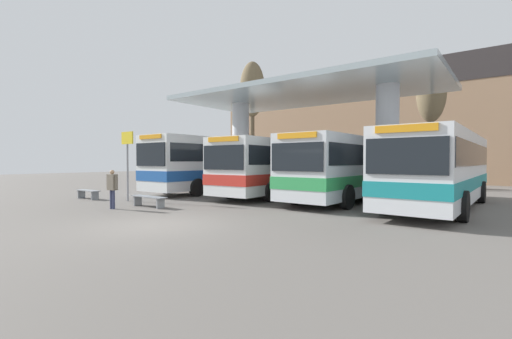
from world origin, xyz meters
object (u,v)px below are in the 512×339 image
(transit_bus_right_bay, at_px, (349,166))
(info_sign_platform, at_px, (127,152))
(transit_bus_far_right_bay, at_px, (440,167))
(pedestrian_waiting, at_px, (112,185))
(transit_bus_left_bay, at_px, (221,162))
(waiting_bench_near_pillar, at_px, (149,199))
(poplar_tree_behind_left, at_px, (252,91))
(waiting_bench_mid_platform, at_px, (88,192))
(poplar_tree_behind_right, at_px, (431,93))
(transit_bus_center_bay, at_px, (283,165))

(transit_bus_right_bay, xyz_separation_m, info_sign_platform, (-8.51, -6.83, 0.67))
(transit_bus_far_right_bay, bearing_deg, pedestrian_waiting, 39.71)
(transit_bus_left_bay, xyz_separation_m, pedestrian_waiting, (2.15, -8.83, -0.90))
(waiting_bench_near_pillar, height_order, poplar_tree_behind_left, poplar_tree_behind_left)
(waiting_bench_near_pillar, bearing_deg, waiting_bench_mid_platform, -180.00)
(transit_bus_left_bay, distance_m, transit_bus_right_bay, 8.70)
(waiting_bench_near_pillar, height_order, pedestrian_waiting, pedestrian_waiting)
(info_sign_platform, relative_size, poplar_tree_behind_left, 0.31)
(poplar_tree_behind_left, height_order, poplar_tree_behind_right, poplar_tree_behind_left)
(info_sign_platform, xyz_separation_m, pedestrian_waiting, (1.95, -1.95, -1.42))
(transit_bus_left_bay, relative_size, poplar_tree_behind_left, 1.01)
(transit_bus_center_bay, height_order, transit_bus_right_bay, transit_bus_center_bay)
(transit_bus_center_bay, relative_size, transit_bus_right_bay, 1.05)
(transit_bus_far_right_bay, relative_size, poplar_tree_behind_left, 1.02)
(poplar_tree_behind_right, bearing_deg, waiting_bench_near_pillar, -115.01)
(transit_bus_center_bay, height_order, poplar_tree_behind_left, poplar_tree_behind_left)
(transit_bus_center_bay, height_order, waiting_bench_near_pillar, transit_bus_center_bay)
(transit_bus_far_right_bay, distance_m, info_sign_platform, 14.19)
(info_sign_platform, distance_m, poplar_tree_behind_left, 16.18)
(info_sign_platform, bearing_deg, poplar_tree_behind_left, 103.60)
(transit_bus_far_right_bay, height_order, poplar_tree_behind_right, poplar_tree_behind_right)
(transit_bus_left_bay, distance_m, transit_bus_far_right_bay, 12.79)
(poplar_tree_behind_left, bearing_deg, waiting_bench_mid_platform, -86.00)
(transit_bus_right_bay, height_order, waiting_bench_near_pillar, transit_bus_right_bay)
(info_sign_platform, height_order, poplar_tree_behind_left, poplar_tree_behind_left)
(transit_bus_center_bay, xyz_separation_m, transit_bus_right_bay, (4.02, -0.25, -0.00))
(transit_bus_right_bay, xyz_separation_m, transit_bus_far_right_bay, (4.09, -0.31, -0.01))
(pedestrian_waiting, bearing_deg, waiting_bench_near_pillar, 57.38)
(waiting_bench_mid_platform, bearing_deg, poplar_tree_behind_left, 94.00)
(transit_bus_right_bay, height_order, poplar_tree_behind_left, poplar_tree_behind_left)
(info_sign_platform, bearing_deg, pedestrian_waiting, -44.95)
(poplar_tree_behind_left, bearing_deg, poplar_tree_behind_right, 6.52)
(poplar_tree_behind_right, bearing_deg, transit_bus_center_bay, -123.36)
(transit_bus_far_right_bay, xyz_separation_m, waiting_bench_mid_platform, (-15.07, -7.21, -1.37))
(transit_bus_right_bay, xyz_separation_m, pedestrian_waiting, (-6.55, -8.78, -0.75))
(poplar_tree_behind_right, bearing_deg, transit_bus_right_bay, -102.22)
(transit_bus_left_bay, relative_size, transit_bus_right_bay, 1.08)
(waiting_bench_near_pillar, xyz_separation_m, pedestrian_waiting, (-0.68, -1.26, 0.62))
(transit_bus_left_bay, height_order, transit_bus_center_bay, transit_bus_left_bay)
(waiting_bench_mid_platform, distance_m, info_sign_platform, 3.29)
(waiting_bench_near_pillar, distance_m, waiting_bench_mid_platform, 5.11)
(waiting_bench_near_pillar, height_order, poplar_tree_behind_right, poplar_tree_behind_right)
(transit_bus_right_bay, bearing_deg, pedestrian_waiting, 54.53)
(transit_bus_center_bay, bearing_deg, transit_bus_left_bay, 0.94)
(waiting_bench_mid_platform, bearing_deg, transit_bus_right_bay, 34.40)
(waiting_bench_near_pillar, xyz_separation_m, waiting_bench_mid_platform, (-5.11, -0.00, -0.01))
(pedestrian_waiting, height_order, poplar_tree_behind_left, poplar_tree_behind_left)
(info_sign_platform, height_order, pedestrian_waiting, info_sign_platform)
(poplar_tree_behind_left, bearing_deg, transit_bus_center_bay, -43.43)
(info_sign_platform, bearing_deg, transit_bus_right_bay, 38.75)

